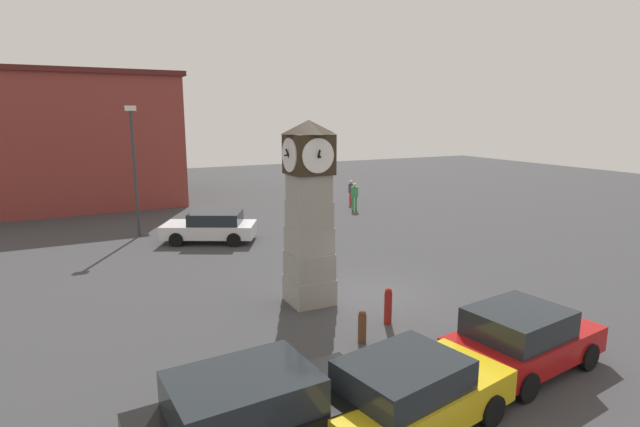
# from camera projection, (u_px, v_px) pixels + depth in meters

# --- Properties ---
(ground_plane) EXTENTS (85.20, 85.20, 0.00)m
(ground_plane) POSITION_uv_depth(u_px,v_px,m) (371.00, 294.00, 16.62)
(ground_plane) COLOR #38383A
(clock_tower) EXTENTS (1.64, 1.61, 5.71)m
(clock_tower) POSITION_uv_depth(u_px,v_px,m) (309.00, 215.00, 15.33)
(clock_tower) COLOR gray
(clock_tower) RESTS_ON ground_plane
(bollard_near_tower) EXTENTS (0.22, 0.22, 1.07)m
(bollard_near_tower) POSITION_uv_depth(u_px,v_px,m) (388.00, 306.00, 14.13)
(bollard_near_tower) COLOR maroon
(bollard_near_tower) RESTS_ON ground_plane
(bollard_mid_row) EXTENTS (0.22, 0.22, 0.89)m
(bollard_mid_row) POSITION_uv_depth(u_px,v_px,m) (362.00, 326.00, 12.98)
(bollard_mid_row) COLOR brown
(bollard_mid_row) RESTS_ON ground_plane
(car_navy_sedan) EXTENTS (4.52, 2.23, 1.57)m
(car_navy_sedan) POSITION_uv_depth(u_px,v_px,m) (256.00, 413.00, 8.61)
(car_navy_sedan) COLOR black
(car_navy_sedan) RESTS_ON ground_plane
(car_near_tower) EXTENTS (4.25, 2.52, 1.47)m
(car_near_tower) POSITION_uv_depth(u_px,v_px,m) (410.00, 393.00, 9.32)
(car_near_tower) COLOR gold
(car_near_tower) RESTS_ON ground_plane
(car_by_building) EXTENTS (4.03, 2.37, 1.51)m
(car_by_building) POSITION_uv_depth(u_px,v_px,m) (522.00, 338.00, 11.58)
(car_by_building) COLOR #A51111
(car_by_building) RESTS_ON ground_plane
(car_silver_hatch) EXTENTS (4.62, 3.64, 1.42)m
(car_silver_hatch) POSITION_uv_depth(u_px,v_px,m) (211.00, 226.00, 23.29)
(car_silver_hatch) COLOR silver
(car_silver_hatch) RESTS_ON ground_plane
(pedestrian_near_bench) EXTENTS (0.45, 0.35, 1.71)m
(pedestrian_near_bench) POSITION_uv_depth(u_px,v_px,m) (355.00, 195.00, 30.86)
(pedestrian_near_bench) COLOR #338C4C
(pedestrian_near_bench) RESTS_ON ground_plane
(pedestrian_crossing_lot) EXTENTS (0.44, 0.46, 1.60)m
(pedestrian_crossing_lot) POSITION_uv_depth(u_px,v_px,m) (351.00, 191.00, 33.03)
(pedestrian_crossing_lot) COLOR red
(pedestrian_crossing_lot) RESTS_ON ground_plane
(street_lamp_near_road) EXTENTS (0.50, 0.24, 6.27)m
(street_lamp_near_road) POSITION_uv_depth(u_px,v_px,m) (134.00, 162.00, 23.74)
(street_lamp_near_road) COLOR #333338
(street_lamp_near_road) RESTS_ON ground_plane
(warehouse_blue_far) EXTENTS (15.43, 11.36, 8.49)m
(warehouse_blue_far) POSITION_uv_depth(u_px,v_px,m) (54.00, 139.00, 32.82)
(warehouse_blue_far) COLOR maroon
(warehouse_blue_far) RESTS_ON ground_plane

